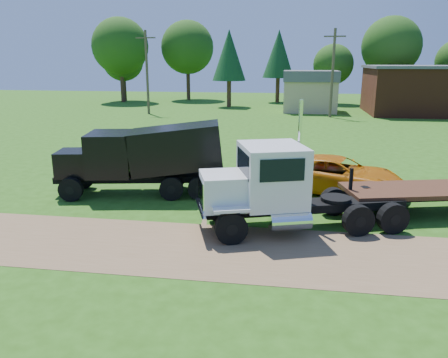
# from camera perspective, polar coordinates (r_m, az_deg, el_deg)

# --- Properties ---
(ground) EXTENTS (140.00, 140.00, 0.00)m
(ground) POSITION_cam_1_polar(r_m,az_deg,el_deg) (14.09, 0.28, -9.30)
(ground) COLOR #285211
(ground) RESTS_ON ground
(dirt_track) EXTENTS (120.00, 4.20, 0.01)m
(dirt_track) POSITION_cam_1_polar(r_m,az_deg,el_deg) (14.08, 0.28, -9.27)
(dirt_track) COLOR brown
(dirt_track) RESTS_ON ground
(white_semi_tractor) EXTENTS (7.65, 4.50, 4.54)m
(white_semi_tractor) POSITION_cam_1_polar(r_m,az_deg,el_deg) (15.36, 6.56, -1.12)
(white_semi_tractor) COLOR black
(white_semi_tractor) RESTS_ON ground
(black_dump_truck) EXTENTS (7.62, 3.50, 3.23)m
(black_dump_truck) POSITION_cam_1_polar(r_m,az_deg,el_deg) (19.69, -10.12, 3.07)
(black_dump_truck) COLOR black
(black_dump_truck) RESTS_ON ground
(orange_pickup) EXTENTS (6.45, 4.33, 1.64)m
(orange_pickup) POSITION_cam_1_polar(r_m,az_deg,el_deg) (20.44, 14.64, 0.50)
(orange_pickup) COLOR #C56A09
(orange_pickup) RESTS_ON ground
(flatbed_trailer) EXTENTS (7.76, 3.96, 1.91)m
(flatbed_trailer) POSITION_cam_1_polar(r_m,az_deg,el_deg) (19.09, 26.31, -1.66)
(flatbed_trailer) COLOR #381D11
(flatbed_trailer) RESTS_ON ground
(spectator_b) EXTENTS (0.99, 0.80, 1.95)m
(spectator_b) POSITION_cam_1_polar(r_m,az_deg,el_deg) (22.04, 8.06, 2.31)
(spectator_b) COLOR #999999
(spectator_b) RESTS_ON ground
(brick_building) EXTENTS (15.40, 10.40, 5.30)m
(brick_building) POSITION_cam_1_polar(r_m,az_deg,el_deg) (55.19, 26.11, 10.42)
(brick_building) COLOR brown
(brick_building) RESTS_ON ground
(tan_shed) EXTENTS (6.20, 5.40, 4.70)m
(tan_shed) POSITION_cam_1_polar(r_m,az_deg,el_deg) (52.83, 11.18, 11.25)
(tan_shed) COLOR tan
(tan_shed) RESTS_ON ground
(utility_poles) EXTENTS (42.20, 0.28, 9.00)m
(utility_poles) POSITION_cam_1_polar(r_m,az_deg,el_deg) (47.87, 14.01, 13.45)
(utility_poles) COLOR #493529
(utility_poles) RESTS_ON ground
(tree_row) EXTENTS (57.96, 15.72, 11.73)m
(tree_row) POSITION_cam_1_polar(r_m,az_deg,el_deg) (62.67, 6.68, 16.22)
(tree_row) COLOR #3A2218
(tree_row) RESTS_ON ground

